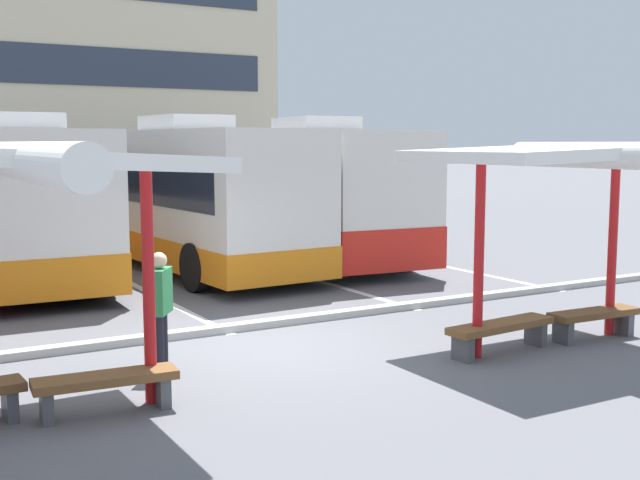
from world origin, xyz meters
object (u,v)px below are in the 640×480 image
at_px(waiting_shelter_0, 12,164).
at_px(bench_3, 594,318).
at_px(coach_bus_1, 15,202).
at_px(coach_bus_2, 162,194).
at_px(waiting_shelter_1, 567,158).
at_px(coach_bus_3, 294,192).
at_px(bench_1, 106,385).
at_px(waiting_passenger_0, 160,304).
at_px(bench_2, 501,330).

relative_size(waiting_shelter_0, bench_3, 3.06).
relative_size(coach_bus_1, coach_bus_2, 0.81).
bearing_deg(waiting_shelter_1, waiting_shelter_0, 177.05).
bearing_deg(waiting_shelter_1, coach_bus_2, 99.95).
height_order(coach_bus_3, bench_3, coach_bus_3).
xyz_separation_m(coach_bus_3, bench_3, (-0.54, -10.68, -1.33)).
relative_size(bench_1, waiting_passenger_0, 1.00).
relative_size(coach_bus_2, bench_2, 6.80).
bearing_deg(coach_bus_2, waiting_shelter_1, -80.05).
bearing_deg(bench_3, coach_bus_3, 87.08).
bearing_deg(bench_1, waiting_shelter_1, -4.60).
bearing_deg(waiting_shelter_1, coach_bus_1, 117.41).
bearing_deg(coach_bus_2, bench_1, -112.04).
xyz_separation_m(waiting_shelter_0, bench_1, (0.90, 0.14, -2.45)).
height_order(coach_bus_2, bench_1, coach_bus_2).
relative_size(waiting_shelter_0, bench_2, 2.61).
height_order(coach_bus_2, waiting_shelter_1, coach_bus_2).
relative_size(coach_bus_3, waiting_passenger_0, 6.85).
height_order(waiting_shelter_0, bench_2, waiting_shelter_0).
bearing_deg(bench_3, waiting_shelter_0, 178.55).
bearing_deg(coach_bus_2, waiting_passenger_0, -109.20).
xyz_separation_m(coach_bus_1, waiting_passenger_0, (0.25, -9.20, -0.76)).
bearing_deg(bench_1, waiting_passenger_0, 49.57).
bearing_deg(waiting_shelter_0, waiting_shelter_1, -2.95).
bearing_deg(coach_bus_1, waiting_passenger_0, -88.43).
distance_m(coach_bus_2, waiting_shelter_1, 11.76).
height_order(coach_bus_2, waiting_passenger_0, coach_bus_2).
bearing_deg(coach_bus_3, bench_3, -92.92).
height_order(coach_bus_3, waiting_shelter_0, coach_bus_3).
bearing_deg(waiting_passenger_0, bench_2, -18.15).
relative_size(bench_2, waiting_passenger_0, 1.15).
bearing_deg(coach_bus_3, waiting_shelter_1, -97.58).
relative_size(waiting_shelter_1, bench_3, 2.78).
distance_m(coach_bus_2, coach_bus_3, 3.54).
bearing_deg(bench_3, coach_bus_2, 104.42).
height_order(bench_2, waiting_passenger_0, waiting_passenger_0).
height_order(coach_bus_2, bench_3, coach_bus_2).
bearing_deg(waiting_shelter_0, bench_2, -0.94).
distance_m(coach_bus_3, waiting_shelter_1, 11.00).
relative_size(coach_bus_2, waiting_passenger_0, 7.85).
bearing_deg(coach_bus_2, coach_bus_1, -170.95).
relative_size(coach_bus_2, bench_1, 7.84).
height_order(coach_bus_1, coach_bus_3, coach_bus_3).
xyz_separation_m(coach_bus_1, bench_2, (4.78, -10.68, -1.33)).
distance_m(bench_2, waiting_passenger_0, 4.80).
bearing_deg(waiting_passenger_0, coach_bus_2, 70.80).
distance_m(coach_bus_1, bench_2, 11.78).
bearing_deg(coach_bus_1, bench_1, -94.39).
height_order(bench_1, bench_3, same).
xyz_separation_m(coach_bus_3, waiting_shelter_0, (-8.83, -10.47, 1.11)).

